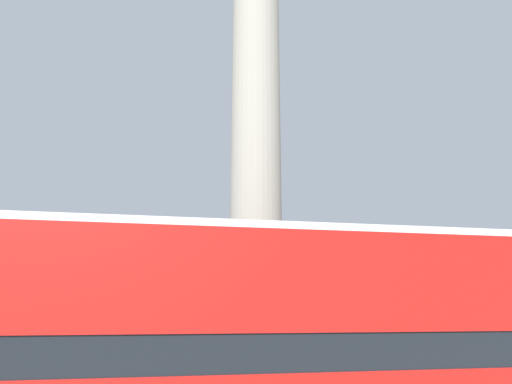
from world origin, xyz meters
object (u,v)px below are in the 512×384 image
at_px(monument_column, 256,229).
at_px(bus_a, 356,345).
at_px(street_lamp, 387,307).
at_px(equestrian_statue, 457,340).

distance_m(monument_column, bus_a, 7.79).
bearing_deg(street_lamp, equestrian_statue, 40.03).
bearing_deg(monument_column, street_lamp, -31.27).
bearing_deg(monument_column, equestrian_statue, 16.69).
relative_size(monument_column, street_lamp, 3.67).
bearing_deg(bus_a, monument_column, 93.39).
bearing_deg(equestrian_statue, bus_a, -124.29).
distance_m(bus_a, equestrian_statue, 13.60).
height_order(monument_column, bus_a, monument_column).
height_order(bus_a, street_lamp, street_lamp).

